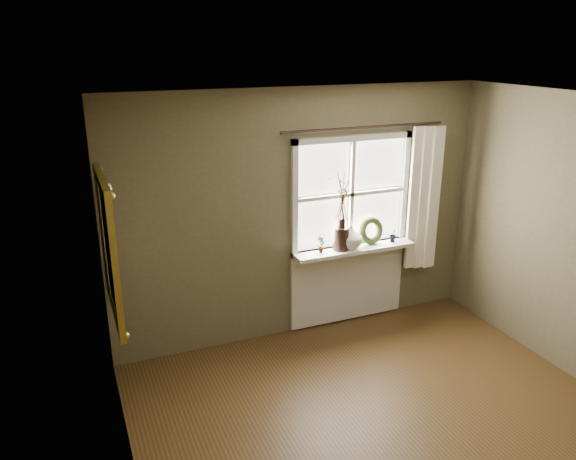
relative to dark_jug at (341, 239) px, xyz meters
The scene contains 14 objects.
ceiling 2.66m from the dark_jug, 100.42° to the right, with size 4.50×4.50×0.00m, color silver.
wall_back 0.50m from the dark_jug, 155.21° to the left, with size 4.00×0.10×2.60m, color brown.
wall_left 3.24m from the dark_jug, 139.01° to the right, with size 0.10×4.50×2.60m, color brown.
window_frame 0.48m from the dark_jug, 34.15° to the left, with size 1.36×0.06×1.24m.
window_sill 0.21m from the dark_jug, ahead, with size 1.36×0.26×0.04m, color silver.
window_apron 0.61m from the dark_jug, 34.47° to the left, with size 1.36×0.04×0.88m, color silver.
dark_jug is the anchor object (origin of this frame).
cream_vase 0.12m from the dark_jug, ahead, with size 0.25×0.25×0.26m, color beige.
wreath 0.39m from the dark_jug, ahead, with size 0.30×0.30×0.07m, color #31401C.
potted_plant_left 0.24m from the dark_jug, behind, with size 0.10×0.07×0.18m, color #31401C.
potted_plant_right 0.65m from the dark_jug, ahead, with size 0.09×0.07×0.16m, color #31401C.
curtain 1.05m from the dark_jug, ahead, with size 0.36×0.12×1.59m, color #EEE9CE.
curtain_rod 1.17m from the dark_jug, 10.88° to the left, with size 0.03×0.03×1.84m, color black.
gilt_mirror 2.43m from the dark_jug, 168.55° to the right, with size 0.10×1.00×1.19m.
Camera 1 is at (-2.24, -2.78, 3.03)m, focal length 35.00 mm.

